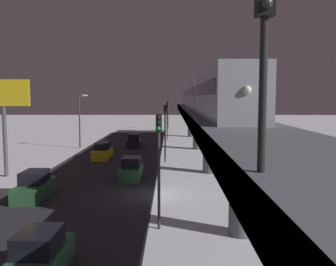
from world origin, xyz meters
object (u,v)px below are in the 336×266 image
Objects in this scene: sedan_yellow_2 at (103,152)px; traffic_light_mid at (165,125)px; rail_signal at (264,36)px; sedan_green at (35,187)px; sedan_black at (134,142)px; commercial_billboard at (3,102)px; traffic_light_far at (167,115)px; sedan_green_2 at (39,259)px; traffic_light_near at (159,155)px; sedan_green_3 at (131,170)px; traffic_light_distant at (168,111)px; subway_train at (201,95)px.

sedan_yellow_2 is 8.60m from traffic_light_mid.
sedan_green is (11.80, -18.79, -7.75)m from rail_signal.
sedan_black is 0.48× the size of commercial_billboard.
traffic_light_far is at bearing 61.49° from sedan_black.
sedan_yellow_2 is at bearing -106.03° from sedan_black.
sedan_green is 0.75× the size of traffic_light_far.
rail_signal reaches higher than sedan_black.
sedan_green_2 is 29.07m from sedan_yellow_2.
sedan_green_2 is 8.05m from traffic_light_near.
commercial_billboard is at bearing 27.19° from traffic_light_mid.
sedan_green_3 is 50.30m from traffic_light_distant.
sedan_yellow_2 is (11.95, 2.83, -6.80)m from subway_train.
sedan_green is 0.75× the size of traffic_light_near.
sedan_green_2 is at bearing 73.94° from subway_train.
sedan_black is (0.00, -38.68, -0.00)m from sedan_green_2.
sedan_yellow_2 is at bearing -74.40° from rail_signal.
traffic_light_far is at bearing -87.36° from rail_signal.
sedan_yellow_2 is 0.73× the size of traffic_light_near.
sedan_black is at bearing -37.09° from subway_train.
rail_signal is at bearing 94.29° from traffic_light_mid.
sedan_green_3 is (-6.40, -6.20, 0.00)m from sedan_green.
subway_train is at bearing -92.88° from rail_signal.
rail_signal reaches higher than commercial_billboard.
sedan_green is at bearing 126.68° from commercial_billboard.
traffic_light_far is (-4.70, -47.33, 3.40)m from sedan_green_2.
traffic_light_near reaches higher than sedan_yellow_2.
sedan_yellow_2 is 1.10× the size of sedan_green_3.
traffic_light_distant is (0.00, -20.88, 0.00)m from traffic_light_far.
traffic_light_far is (2.50, -54.22, -4.35)m from rail_signal.
sedan_green_2 is at bearing 84.33° from traffic_light_far.
commercial_billboard is (14.56, 49.24, 2.63)m from traffic_light_distant.
rail_signal is 13.44m from traffic_light_near.
traffic_light_far reaches higher than sedan_yellow_2.
subway_train is 11.88× the size of sedan_yellow_2.
subway_train is 16.55m from traffic_light_far.
commercial_billboard is (5.26, -7.07, 6.03)m from sedan_green.
commercial_billboard is at bearing 62.82° from traffic_light_far.
sedan_green is 0.54× the size of commercial_billboard.
sedan_black is (1.80, -20.57, 0.00)m from sedan_green_3.
sedan_green_2 is (9.15, 31.76, -6.80)m from subway_train.
sedan_yellow_2 is 11.76m from sedan_green_3.
sedan_green_3 is 29.57m from traffic_light_far.
sedan_black is 0.67× the size of traffic_light_near.
subway_train is 8.67× the size of traffic_light_mid.
traffic_light_distant is at bearing 86.69° from sedan_green_3.
traffic_light_mid is 16.58m from commercial_billboard.
sedan_green_3 is (-4.60, 10.83, 0.00)m from sedan_yellow_2.
subway_train is at bearing -99.64° from traffic_light_near.
traffic_light_far reaches higher than sedan_black.
subway_train is 26.78m from traffic_light_near.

